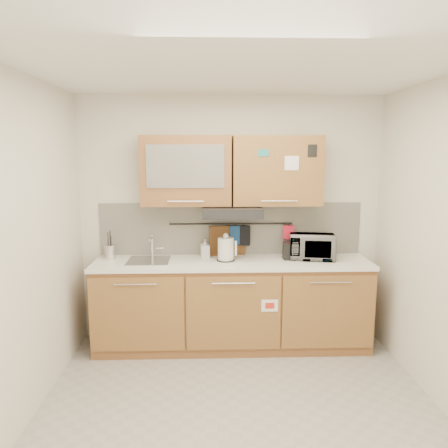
{
  "coord_description": "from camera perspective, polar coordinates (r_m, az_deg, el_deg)",
  "views": [
    {
      "loc": [
        -0.23,
        -3.14,
        2.02
      ],
      "look_at": [
        -0.09,
        1.05,
        1.32
      ],
      "focal_mm": 35.0,
      "sensor_mm": 36.0,
      "label": 1
    }
  ],
  "objects": [
    {
      "name": "soap_bottle",
      "position": [
        4.59,
        -2.47,
        -3.17
      ],
      "size": [
        0.1,
        0.1,
        0.2
      ],
      "primitive_type": "imported",
      "rotation": [
        0.0,
        0.0,
        0.14
      ],
      "color": "#999999",
      "rests_on": "countertop"
    },
    {
      "name": "toaster",
      "position": [
        4.58,
        9.15,
        -3.46
      ],
      "size": [
        0.23,
        0.15,
        0.17
      ],
      "rotation": [
        0.0,
        0.0,
        -0.04
      ],
      "color": "black",
      "rests_on": "countertop"
    },
    {
      "name": "utensil_crock",
      "position": [
        4.68,
        -14.63,
        -3.51
      ],
      "size": [
        0.12,
        0.12,
        0.3
      ],
      "rotation": [
        0.0,
        0.0,
        -0.01
      ],
      "color": "silver",
      "rests_on": "countertop"
    },
    {
      "name": "pot_holder",
      "position": [
        4.73,
        8.44,
        -1.07
      ],
      "size": [
        0.12,
        0.04,
        0.15
      ],
      "primitive_type": "cube",
      "rotation": [
        0.0,
        0.0,
        -0.22
      ],
      "color": "red",
      "rests_on": "utensil_rail"
    },
    {
      "name": "ceiling",
      "position": [
        3.2,
        2.32,
        19.84
      ],
      "size": [
        3.2,
        3.2,
        0.0
      ],
      "primitive_type": "plane",
      "rotation": [
        3.14,
        0.0,
        0.0
      ],
      "color": "white",
      "rests_on": "wall_back"
    },
    {
      "name": "upper_cabinets",
      "position": [
        4.47,
        0.94,
        6.99
      ],
      "size": [
        1.82,
        0.37,
        0.7
      ],
      "color": "#936134",
      "rests_on": "wall_back"
    },
    {
      "name": "utensil_rail",
      "position": [
        4.66,
        0.91,
        0.03
      ],
      "size": [
        1.3,
        0.02,
        0.02
      ],
      "primitive_type": "cylinder",
      "rotation": [
        0.0,
        1.57,
        0.0
      ],
      "color": "black",
      "rests_on": "backsplash"
    },
    {
      "name": "wall_left",
      "position": [
        3.5,
        -25.0,
        -3.37
      ],
      "size": [
        0.0,
        3.0,
        3.0
      ],
      "primitive_type": "plane",
      "rotation": [
        1.57,
        0.0,
        1.57
      ],
      "color": "silver",
      "rests_on": "ground"
    },
    {
      "name": "floor",
      "position": [
        3.74,
        2.03,
        -23.28
      ],
      "size": [
        3.2,
        3.2,
        0.0
      ],
      "primitive_type": "plane",
      "color": "#9E9993",
      "rests_on": "ground"
    },
    {
      "name": "cutting_board",
      "position": [
        4.69,
        0.45,
        -3.14
      ],
      "size": [
        0.39,
        0.08,
        0.48
      ],
      "primitive_type": "cube",
      "rotation": [
        0.0,
        0.0,
        0.13
      ],
      "color": "brown",
      "rests_on": "utensil_rail"
    },
    {
      "name": "microwave",
      "position": [
        4.62,
        11.44,
        -2.94
      ],
      "size": [
        0.5,
        0.38,
        0.25
      ],
      "primitive_type": "imported",
      "rotation": [
        0.0,
        0.0,
        -0.16
      ],
      "color": "#999999",
      "rests_on": "countertop"
    },
    {
      "name": "dark_pouch",
      "position": [
        4.67,
        2.59,
        -1.51
      ],
      "size": [
        0.14,
        0.07,
        0.21
      ],
      "primitive_type": "cube",
      "rotation": [
        0.0,
        0.0,
        -0.25
      ],
      "color": "black",
      "rests_on": "utensil_rail"
    },
    {
      "name": "sink",
      "position": [
        4.53,
        -9.78,
        -4.73
      ],
      "size": [
        0.42,
        0.4,
        0.26
      ],
      "color": "silver",
      "rests_on": "countertop"
    },
    {
      "name": "backsplash",
      "position": [
        4.7,
        0.88,
        -0.61
      ],
      "size": [
        2.8,
        0.02,
        0.56
      ],
      "primitive_type": "cube",
      "color": "silver",
      "rests_on": "countertop"
    },
    {
      "name": "wall_back",
      "position": [
        4.7,
        0.88,
        0.61
      ],
      "size": [
        3.2,
        0.0,
        3.2
      ],
      "primitive_type": "plane",
      "rotation": [
        1.57,
        0.0,
        0.0
      ],
      "color": "silver",
      "rests_on": "ground"
    },
    {
      "name": "countertop",
      "position": [
        4.48,
        1.06,
        -5.07
      ],
      "size": [
        2.82,
        0.62,
        0.04
      ],
      "primitive_type": "cube",
      "color": "white",
      "rests_on": "base_cabinet"
    },
    {
      "name": "range_hood",
      "position": [
        4.44,
        1.04,
        1.65
      ],
      "size": [
        0.6,
        0.46,
        0.1
      ],
      "primitive_type": "cube",
      "color": "black",
      "rests_on": "upper_cabinets"
    },
    {
      "name": "oven_mitt",
      "position": [
        4.67,
        1.48,
        -1.46
      ],
      "size": [
        0.12,
        0.05,
        0.2
      ],
      "primitive_type": "cube",
      "rotation": [
        0.0,
        0.0,
        0.14
      ],
      "color": "navy",
      "rests_on": "utensil_rail"
    },
    {
      "name": "kettle",
      "position": [
        4.45,
        0.25,
        -3.37
      ],
      "size": [
        0.21,
        0.18,
        0.29
      ],
      "rotation": [
        0.0,
        0.0,
        -0.06
      ],
      "color": "silver",
      "rests_on": "countertop"
    },
    {
      "name": "base_cabinet",
      "position": [
        4.63,
        1.04,
        -10.99
      ],
      "size": [
        2.8,
        0.64,
        0.88
      ],
      "color": "#936134",
      "rests_on": "floor"
    }
  ]
}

